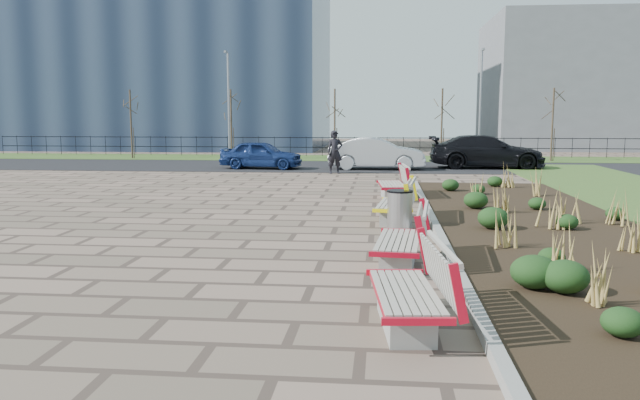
# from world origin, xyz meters

# --- Properties ---
(ground) EXTENTS (120.00, 120.00, 0.00)m
(ground) POSITION_xyz_m (0.00, 0.00, 0.00)
(ground) COLOR #775F51
(ground) RESTS_ON ground
(planting_bed) EXTENTS (4.50, 18.00, 0.10)m
(planting_bed) POSITION_xyz_m (6.25, 5.00, 0.05)
(planting_bed) COLOR black
(planting_bed) RESTS_ON ground
(planting_curb) EXTENTS (0.16, 18.00, 0.15)m
(planting_curb) POSITION_xyz_m (3.92, 5.00, 0.07)
(planting_curb) COLOR gray
(planting_curb) RESTS_ON ground
(grass_verge_far) EXTENTS (80.00, 5.00, 0.04)m
(grass_verge_far) POSITION_xyz_m (0.00, 28.00, 0.02)
(grass_verge_far) COLOR #33511E
(grass_verge_far) RESTS_ON ground
(road) EXTENTS (80.00, 7.00, 0.02)m
(road) POSITION_xyz_m (0.00, 22.00, 0.01)
(road) COLOR black
(road) RESTS_ON ground
(bench_a) EXTENTS (1.11, 2.18, 1.00)m
(bench_a) POSITION_xyz_m (3.00, -1.71, 0.50)
(bench_a) COLOR red
(bench_a) RESTS_ON ground
(bench_b) EXTENTS (1.09, 2.17, 1.00)m
(bench_b) POSITION_xyz_m (3.00, 1.40, 0.50)
(bench_b) COLOR #AE0B1F
(bench_b) RESTS_ON ground
(bench_c) EXTENTS (1.12, 2.18, 1.00)m
(bench_c) POSITION_xyz_m (3.00, 5.85, 0.50)
(bench_c) COLOR yellow
(bench_c) RESTS_ON ground
(bench_d) EXTENTS (1.06, 2.16, 1.00)m
(bench_d) POSITION_xyz_m (3.00, 10.13, 0.50)
(bench_d) COLOR #B60C22
(bench_d) RESTS_ON ground
(litter_bin) EXTENTS (0.56, 0.56, 0.88)m
(litter_bin) POSITION_xyz_m (3.11, 4.77, 0.44)
(litter_bin) COLOR #B2B2B7
(litter_bin) RESTS_ON ground
(pedestrian) EXTENTS (0.79, 0.64, 1.89)m
(pedestrian) POSITION_xyz_m (0.64, 18.26, 0.95)
(pedestrian) COLOR black
(pedestrian) RESTS_ON ground
(car_blue) EXTENTS (4.04, 1.93, 1.33)m
(car_blue) POSITION_xyz_m (-3.05, 20.34, 0.69)
(car_blue) COLOR navy
(car_blue) RESTS_ON road
(car_silver) EXTENTS (4.54, 1.63, 1.49)m
(car_silver) POSITION_xyz_m (2.45, 20.50, 0.77)
(car_silver) COLOR #A9ACB0
(car_silver) RESTS_ON road
(car_black) EXTENTS (5.46, 2.24, 1.58)m
(car_black) POSITION_xyz_m (7.72, 21.68, 0.81)
(car_black) COLOR black
(car_black) RESTS_ON road
(tree_a) EXTENTS (1.40, 1.40, 4.00)m
(tree_a) POSITION_xyz_m (-12.00, 26.50, 2.04)
(tree_a) COLOR #4C3D2D
(tree_a) RESTS_ON grass_verge_far
(tree_b) EXTENTS (1.40, 1.40, 4.00)m
(tree_b) POSITION_xyz_m (-6.00, 26.50, 2.04)
(tree_b) COLOR #4C3D2D
(tree_b) RESTS_ON grass_verge_far
(tree_c) EXTENTS (1.40, 1.40, 4.00)m
(tree_c) POSITION_xyz_m (0.00, 26.50, 2.04)
(tree_c) COLOR #4C3D2D
(tree_c) RESTS_ON grass_verge_far
(tree_d) EXTENTS (1.40, 1.40, 4.00)m
(tree_d) POSITION_xyz_m (6.00, 26.50, 2.04)
(tree_d) COLOR #4C3D2D
(tree_d) RESTS_ON grass_verge_far
(tree_e) EXTENTS (1.40, 1.40, 4.00)m
(tree_e) POSITION_xyz_m (12.00, 26.50, 2.04)
(tree_e) COLOR #4C3D2D
(tree_e) RESTS_ON grass_verge_far
(lamp_west) EXTENTS (0.24, 0.60, 6.00)m
(lamp_west) POSITION_xyz_m (-6.00, 26.00, 3.04)
(lamp_west) COLOR gray
(lamp_west) RESTS_ON grass_verge_far
(lamp_east) EXTENTS (0.24, 0.60, 6.00)m
(lamp_east) POSITION_xyz_m (8.00, 26.00, 3.04)
(lamp_east) COLOR gray
(lamp_east) RESTS_ON grass_verge_far
(railing_fence) EXTENTS (44.00, 0.10, 1.20)m
(railing_fence) POSITION_xyz_m (0.00, 29.50, 0.64)
(railing_fence) COLOR black
(railing_fence) RESTS_ON grass_verge_far
(building_glass) EXTENTS (40.00, 14.00, 15.00)m
(building_glass) POSITION_xyz_m (-22.00, 40.00, 7.50)
(building_glass) COLOR #192338
(building_glass) RESTS_ON ground
(building_grey) EXTENTS (18.00, 12.00, 10.00)m
(building_grey) POSITION_xyz_m (20.00, 42.00, 5.00)
(building_grey) COLOR slate
(building_grey) RESTS_ON ground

